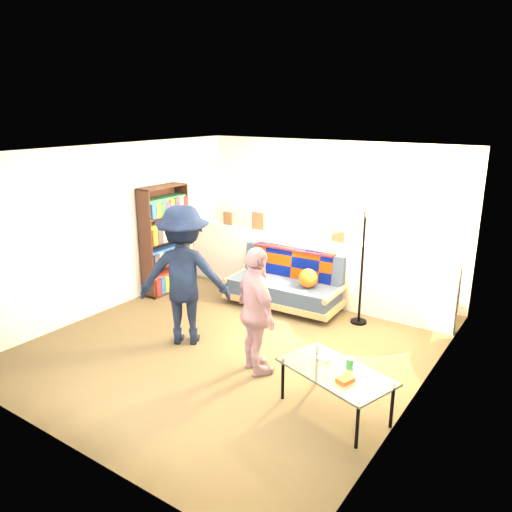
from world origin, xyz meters
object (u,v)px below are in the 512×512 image
at_px(futon_sofa, 287,284).
at_px(floor_lamp, 365,241).
at_px(bookshelf, 165,243).
at_px(coffee_table, 336,374).
at_px(person_left, 184,275).
at_px(person_right, 256,312).

xyz_separation_m(futon_sofa, floor_lamp, (1.16, 0.06, 0.83)).
bearing_deg(bookshelf, coffee_table, -22.84).
bearing_deg(floor_lamp, bookshelf, -169.44).
bearing_deg(coffee_table, bookshelf, 157.16).
distance_m(person_left, person_right, 1.20).
height_order(futon_sofa, person_right, person_right).
relative_size(futon_sofa, floor_lamp, 1.07).
xyz_separation_m(coffee_table, floor_lamp, (-0.65, 2.17, 0.75)).
bearing_deg(futon_sofa, floor_lamp, 2.72).
bearing_deg(floor_lamp, person_right, -102.71).
distance_m(floor_lamp, person_left, 2.44).
bearing_deg(floor_lamp, person_left, -132.12).
relative_size(coffee_table, person_right, 0.84).
distance_m(coffee_table, person_left, 2.35).
bearing_deg(bookshelf, floor_lamp, 10.56).
relative_size(floor_lamp, person_left, 0.94).
distance_m(futon_sofa, bookshelf, 2.08).
distance_m(futon_sofa, coffee_table, 2.79).
distance_m(futon_sofa, person_right, 2.06).
xyz_separation_m(coffee_table, person_left, (-2.27, 0.38, 0.45)).
relative_size(bookshelf, coffee_table, 1.40).
bearing_deg(bookshelf, futon_sofa, 15.05).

